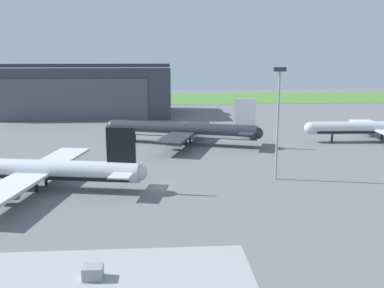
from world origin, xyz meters
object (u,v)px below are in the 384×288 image
Objects in this scene: airliner_near_left at (33,170)px; airliner_far_left at (381,128)px; maintenance_hangar at (83,90)px; apron_light_mast at (278,116)px; airliner_far_right at (182,130)px.

airliner_near_left reaches higher than airliner_far_left.
maintenance_hangar is 112.26m from apron_light_mast.
maintenance_hangar reaches higher than airliner_near_left.
maintenance_hangar is 101.46m from airliner_near_left.
airliner_near_left is at bearing -156.39° from airliner_far_left.
airliner_near_left is at bearing -127.80° from airliner_far_right.
maintenance_hangar is at bearing 145.89° from airliner_far_left.
apron_light_mast is at bearing -60.92° from maintenance_hangar.
airliner_far_right is (29.46, 37.99, 0.33)m from airliner_near_left.
maintenance_hangar is at bearing 120.88° from airliner_far_right.
airliner_far_left is at bearing -34.11° from maintenance_hangar.
airliner_far_right is 56.15m from airliner_far_left.
apron_light_mast is (16.91, -35.13, 8.85)m from airliner_far_right.
apron_light_mast is at bearing -64.30° from airliner_far_right.
airliner_far_right is 0.98× the size of airliner_far_left.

